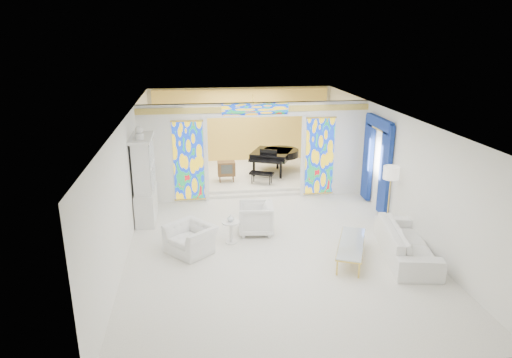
{
  "coord_description": "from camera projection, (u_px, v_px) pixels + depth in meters",
  "views": [
    {
      "loc": [
        -1.81,
        -11.49,
        4.99
      ],
      "look_at": [
        -0.21,
        0.2,
        1.19
      ],
      "focal_mm": 32.0,
      "sensor_mm": 36.0,
      "label": 1
    }
  ],
  "objects": [
    {
      "name": "gold_curtain_back",
      "position": [
        242.0,
        127.0,
        17.68
      ],
      "size": [
        6.7,
        0.1,
        2.9
      ],
      "primitive_type": "cube",
      "color": "#DCBD4C",
      "rests_on": "wall_back"
    },
    {
      "name": "sofa",
      "position": [
        407.0,
        242.0,
        10.54
      ],
      "size": [
        1.44,
        2.66,
        0.74
      ],
      "primitive_type": "imported",
      "rotation": [
        0.0,
        0.0,
        1.38
      ],
      "color": "white",
      "rests_on": "floor"
    },
    {
      "name": "tv_console",
      "position": [
        226.0,
        169.0,
        15.35
      ],
      "size": [
        0.58,
        0.41,
        0.68
      ],
      "rotation": [
        0.0,
        0.0,
        -0.0
      ],
      "color": "brown",
      "rests_on": "alcove_platform"
    },
    {
      "name": "floor_lamp",
      "position": [
        391.0,
        176.0,
        11.84
      ],
      "size": [
        0.52,
        0.52,
        1.69
      ],
      "rotation": [
        0.0,
        0.0,
        -0.33
      ],
      "color": "gold",
      "rests_on": "floor"
    },
    {
      "name": "wall_right",
      "position": [
        390.0,
        165.0,
        12.59
      ],
      "size": [
        0.02,
        12.0,
        3.0
      ],
      "primitive_type": "cube",
      "color": "white",
      "rests_on": "floor"
    },
    {
      "name": "partition_wall",
      "position": [
        255.0,
        147.0,
        13.97
      ],
      "size": [
        7.0,
        0.22,
        3.0
      ],
      "color": "white",
      "rests_on": "floor"
    },
    {
      "name": "floor",
      "position": [
        264.0,
        222.0,
        12.6
      ],
      "size": [
        12.0,
        12.0,
        0.0
      ],
      "primitive_type": "plane",
      "color": "white",
      "rests_on": "ground"
    },
    {
      "name": "wall_back",
      "position": [
        241.0,
        126.0,
        17.8
      ],
      "size": [
        7.0,
        0.02,
        3.0
      ],
      "primitive_type": "cube",
      "color": "white",
      "rests_on": "floor"
    },
    {
      "name": "side_table",
      "position": [
        231.0,
        229.0,
        11.26
      ],
      "size": [
        0.56,
        0.56,
        0.57
      ],
      "rotation": [
        0.0,
        0.0,
        0.28
      ],
      "color": "silver",
      "rests_on": "floor"
    },
    {
      "name": "vase",
      "position": [
        231.0,
        218.0,
        11.17
      ],
      "size": [
        0.22,
        0.22,
        0.18
      ],
      "primitive_type": "imported",
      "rotation": [
        0.0,
        0.0,
        0.39
      ],
      "color": "white",
      "rests_on": "side_table"
    },
    {
      "name": "ceiling",
      "position": [
        265.0,
        114.0,
        11.68
      ],
      "size": [
        7.0,
        12.0,
        0.02
      ],
      "primitive_type": "cube",
      "color": "white",
      "rests_on": "wall_back"
    },
    {
      "name": "armchair_right",
      "position": [
        256.0,
        218.0,
        11.81
      ],
      "size": [
        0.97,
        0.95,
        0.81
      ],
      "primitive_type": "imported",
      "rotation": [
        0.0,
        0.0,
        -1.68
      ],
      "color": "white",
      "rests_on": "floor"
    },
    {
      "name": "chandelier",
      "position": [
        253.0,
        107.0,
        15.61
      ],
      "size": [
        0.48,
        0.48,
        0.3
      ],
      "primitive_type": "cylinder",
      "color": "gold",
      "rests_on": "ceiling"
    },
    {
      "name": "china_cabinet",
      "position": [
        145.0,
        180.0,
        12.39
      ],
      "size": [
        0.56,
        1.46,
        2.72
      ],
      "color": "silver",
      "rests_on": "floor"
    },
    {
      "name": "wall_front",
      "position": [
        330.0,
        290.0,
        6.48
      ],
      "size": [
        7.0,
        0.02,
        3.0
      ],
      "primitive_type": "cube",
      "color": "white",
      "rests_on": "floor"
    },
    {
      "name": "coffee_table",
      "position": [
        351.0,
        244.0,
        10.44
      ],
      "size": [
        1.23,
        1.89,
        0.4
      ],
      "rotation": [
        0.0,
        0.0,
        -0.41
      ],
      "color": "silver",
      "rests_on": "floor"
    },
    {
      "name": "blue_drapes",
      "position": [
        377.0,
        156.0,
        13.21
      ],
      "size": [
        0.14,
        1.85,
        2.65
      ],
      "color": "navy",
      "rests_on": "wall_right"
    },
    {
      "name": "stained_glass_left",
      "position": [
        189.0,
        161.0,
        13.72
      ],
      "size": [
        0.9,
        0.04,
        2.4
      ],
      "primitive_type": "cube",
      "color": "gold",
      "rests_on": "partition_wall"
    },
    {
      "name": "grand_piano",
      "position": [
        276.0,
        154.0,
        16.28
      ],
      "size": [
        2.17,
        2.51,
        0.97
      ],
      "rotation": [
        0.0,
        0.0,
        -0.43
      ],
      "color": "black",
      "rests_on": "alcove_platform"
    },
    {
      "name": "armchair_left",
      "position": [
        191.0,
        239.0,
        10.78
      ],
      "size": [
        1.37,
        1.38,
        0.68
      ],
      "primitive_type": "imported",
      "rotation": [
        0.0,
        0.0,
        -0.85
      ],
      "color": "white",
      "rests_on": "floor"
    },
    {
      "name": "alcove_platform",
      "position": [
        247.0,
        175.0,
        16.44
      ],
      "size": [
        6.8,
        3.8,
        0.18
      ],
      "primitive_type": "cube",
      "color": "white",
      "rests_on": "floor"
    },
    {
      "name": "stained_glass_transom",
      "position": [
        255.0,
        109.0,
        13.51
      ],
      "size": [
        2.0,
        0.04,
        0.34
      ],
      "primitive_type": "cube",
      "color": "gold",
      "rests_on": "partition_wall"
    },
    {
      "name": "stained_glass_right",
      "position": [
        320.0,
        156.0,
        14.24
      ],
      "size": [
        0.9,
        0.04,
        2.4
      ],
      "primitive_type": "cube",
      "color": "gold",
      "rests_on": "partition_wall"
    },
    {
      "name": "wall_left",
      "position": [
        130.0,
        175.0,
        11.69
      ],
      "size": [
        0.02,
        12.0,
        3.0
      ],
      "primitive_type": "cube",
      "color": "white",
      "rests_on": "floor"
    }
  ]
}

